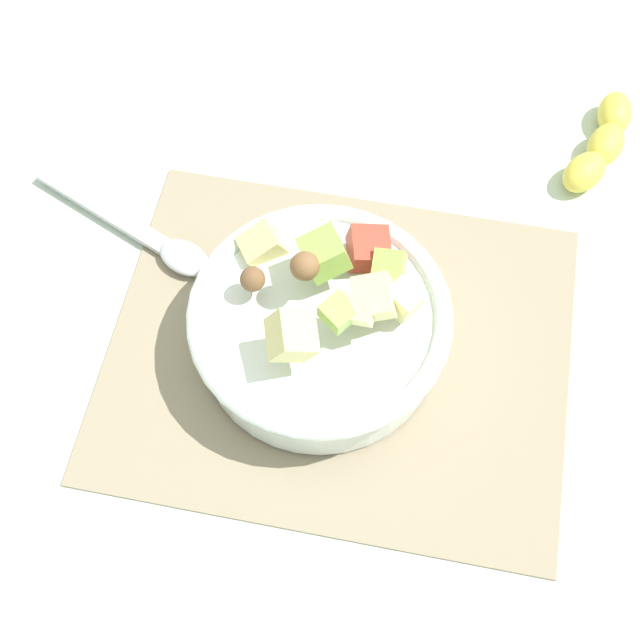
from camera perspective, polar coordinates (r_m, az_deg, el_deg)
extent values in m
plane|color=silver|center=(0.84, 1.25, -2.01)|extent=(2.40, 2.40, 0.00)
cube|color=gray|center=(0.83, 1.25, -1.92)|extent=(0.43, 0.35, 0.01)
cylinder|color=white|center=(0.81, 0.00, -0.60)|extent=(0.22, 0.22, 0.06)
torus|color=white|center=(0.78, 0.00, 0.41)|extent=(0.24, 0.24, 0.02)
cube|color=#9EC656|center=(0.78, 4.50, 3.49)|extent=(0.03, 0.03, 0.03)
cube|color=#9EC656|center=(0.77, 0.26, 4.34)|extent=(0.06, 0.05, 0.04)
cube|color=beige|center=(0.74, 2.49, 0.70)|extent=(0.03, 0.03, 0.03)
cube|color=#E5D684|center=(0.81, -3.78, 4.86)|extent=(0.05, 0.05, 0.04)
cube|color=#E5D684|center=(0.72, -1.86, -1.04)|extent=(0.05, 0.05, 0.05)
cube|color=beige|center=(0.75, 3.52, 1.46)|extent=(0.05, 0.05, 0.04)
cube|color=#9EC656|center=(0.74, 1.41, 0.46)|extent=(0.04, 0.04, 0.02)
sphere|color=brown|center=(0.75, -1.00, 3.52)|extent=(0.04, 0.04, 0.04)
cube|color=beige|center=(0.76, 5.39, 1.36)|extent=(0.04, 0.04, 0.03)
cube|color=#BC3828|center=(0.80, 3.18, 4.65)|extent=(0.05, 0.05, 0.03)
sphere|color=brown|center=(0.77, -4.40, 2.66)|extent=(0.03, 0.03, 0.03)
ellipsoid|color=#B7B7BC|center=(0.88, -8.79, 4.03)|extent=(0.07, 0.06, 0.01)
cube|color=#B7B7BC|center=(0.94, -13.81, 6.93)|extent=(0.17, 0.09, 0.01)
ellipsoid|color=yellow|center=(0.97, 16.78, 9.17)|extent=(0.06, 0.07, 0.04)
ellipsoid|color=yellow|center=(1.00, 18.06, 10.77)|extent=(0.05, 0.06, 0.04)
ellipsoid|color=yellow|center=(1.03, 18.59, 12.59)|extent=(0.04, 0.06, 0.04)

